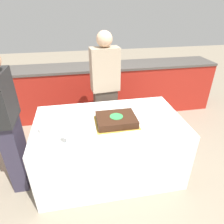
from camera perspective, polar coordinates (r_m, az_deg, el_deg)
ground_plane at (r=2.70m, az=-0.73°, el=-16.02°), size 14.00×14.00×0.00m
back_counter at (r=3.73m, az=-4.90°, el=6.27°), size 4.40×0.58×0.92m
dining_table at (r=2.44m, az=-0.78°, el=-9.83°), size 1.65×0.95×0.75m
cake at (r=2.15m, az=1.24°, el=-2.24°), size 0.46×0.37×0.09m
plate_stack at (r=2.15m, az=-17.10°, el=-4.35°), size 0.24×0.24×0.05m
wine_glass at (r=1.86m, az=-13.08°, el=-6.00°), size 0.07×0.07×0.17m
side_plate_near_cake at (r=2.47m, az=-0.58°, el=1.16°), size 0.21×0.21×0.00m
utensil_pile at (r=1.98m, az=5.86°, el=-6.66°), size 0.18×0.12×0.02m
person_cutting_cake at (r=2.81m, az=-1.94°, el=6.57°), size 0.40×0.24×1.60m
person_seated_left at (r=2.29m, az=-27.66°, el=-3.14°), size 0.21×0.38×1.58m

